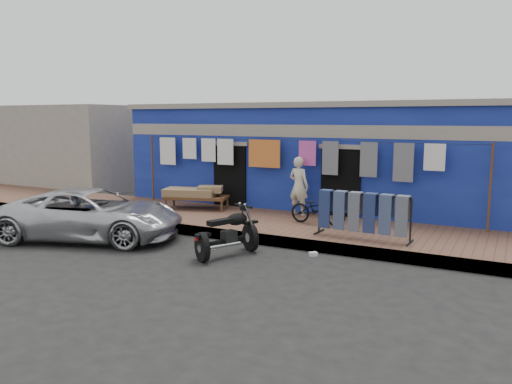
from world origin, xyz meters
The scene contains 15 objects.
ground centered at (0.00, 0.00, 0.00)m, with size 80.00×80.00×0.00m, color black.
sidewalk centered at (0.00, 3.00, 0.12)m, with size 28.00×3.00×0.25m, color brown.
curb centered at (0.00, 1.55, 0.12)m, with size 28.00×0.10×0.25m, color gray.
building centered at (0.00, 6.99, 1.69)m, with size 12.20×5.20×3.36m.
neighbor_left centered at (-11.00, 7.00, 1.70)m, with size 6.00×5.00×3.40m, color #9E9384.
clothesline centered at (-0.37, 4.25, 1.82)m, with size 10.06×0.06×2.10m.
car centered at (-3.51, 0.10, 0.63)m, with size 2.04×4.48×1.26m, color silver.
seated_person centered at (0.23, 4.09, 1.06)m, with size 0.58×0.39×1.62m, color beige.
bicycle centered at (1.15, 3.15, 0.73)m, with size 0.52×1.47×0.95m, color black.
motorcycle centered at (0.18, 0.35, 0.53)m, with size 1.12×1.72×1.05m, color black, non-canonical shape.
charpoy centered at (-2.81, 3.57, 0.57)m, with size 2.09×1.43×0.64m, color brown, non-canonical shape.
jeans_rack centered at (2.55, 2.27, 0.78)m, with size 2.23×0.54×1.06m, color black, non-canonical shape.
litter_a centered at (-0.42, 1.20, 0.04)m, with size 0.20×0.15×0.09m, color silver.
litter_b centered at (1.80, 1.20, 0.04)m, with size 0.17×0.13×0.08m, color silver.
litter_c centered at (-0.41, 0.69, 0.04)m, with size 0.22×0.17×0.09m, color silver.
Camera 1 is at (5.53, -8.49, 2.92)m, focal length 35.00 mm.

